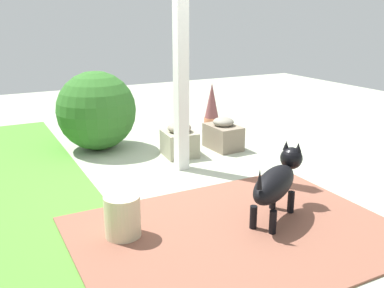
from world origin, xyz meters
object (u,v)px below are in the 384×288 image
(stone_planter_nearest, at_px, (223,135))
(round_shrub, at_px, (96,111))
(terracotta_pot_spiky, at_px, (212,110))
(stone_planter_near, at_px, (179,141))
(ceramic_urn, at_px, (123,217))
(porch_pillar, at_px, (181,52))
(dog, at_px, (277,181))

(stone_planter_nearest, xyz_separation_m, round_shrub, (0.71, 1.37, 0.31))
(round_shrub, distance_m, terracotta_pot_spiky, 1.61)
(stone_planter_near, height_order, ceramic_urn, stone_planter_near)
(stone_planter_near, bearing_deg, ceramic_urn, 141.83)
(round_shrub, xyz_separation_m, ceramic_urn, (-2.28, 0.46, -0.31))
(stone_planter_near, distance_m, terracotta_pot_spiky, 1.09)
(stone_planter_near, bearing_deg, terracotta_pot_spiky, -50.33)
(stone_planter_near, bearing_deg, porch_pillar, 157.00)
(dog, bearing_deg, porch_pillar, 5.46)
(terracotta_pot_spiky, relative_size, ceramic_urn, 2.10)
(stone_planter_nearest, distance_m, dog, 1.96)
(stone_planter_near, distance_m, dog, 1.85)
(porch_pillar, bearing_deg, stone_planter_near, -23.00)
(stone_planter_near, bearing_deg, dog, 178.95)
(ceramic_urn, bearing_deg, stone_planter_nearest, -49.45)
(stone_planter_nearest, relative_size, dog, 0.62)
(porch_pillar, relative_size, dog, 3.19)
(round_shrub, bearing_deg, ceramic_urn, 168.58)
(dog, bearing_deg, stone_planter_nearest, -18.92)
(stone_planter_nearest, height_order, stone_planter_near, stone_planter_near)
(porch_pillar, relative_size, stone_planter_nearest, 5.10)
(porch_pillar, relative_size, round_shrub, 2.59)
(porch_pillar, height_order, ceramic_urn, porch_pillar)
(stone_planter_nearest, bearing_deg, round_shrub, 62.49)
(porch_pillar, distance_m, ceramic_urn, 1.91)
(dog, distance_m, ceramic_urn, 1.24)
(porch_pillar, height_order, dog, porch_pillar)
(porch_pillar, xyz_separation_m, stone_planter_nearest, (0.40, -0.77, -1.07))
(stone_planter_nearest, relative_size, ceramic_urn, 1.45)
(stone_planter_nearest, height_order, terracotta_pot_spiky, terracotta_pot_spiky)
(stone_planter_nearest, height_order, round_shrub, round_shrub)
(porch_pillar, relative_size, stone_planter_near, 5.84)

